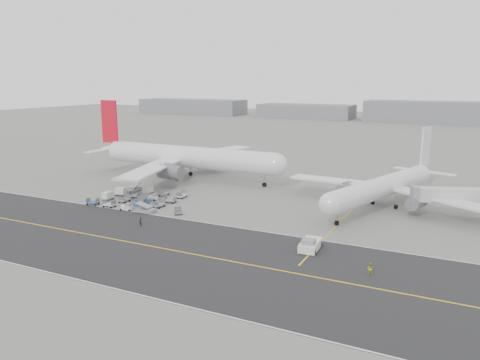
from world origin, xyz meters
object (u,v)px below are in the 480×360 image
at_px(pushback_tug, 310,245).
at_px(ground_crew_a, 140,222).
at_px(airliner_a, 184,157).
at_px(jet_bridge, 455,197).
at_px(ground_crew_b, 370,269).
at_px(airliner_b, 385,186).

distance_m(pushback_tug, ground_crew_a, 33.73).
xyz_separation_m(airliner_a, jet_bridge, (71.63, -9.83, -1.73)).
xyz_separation_m(jet_bridge, ground_crew_a, (-54.48, -32.74, -3.62)).
height_order(pushback_tug, jet_bridge, jet_bridge).
bearing_deg(ground_crew_b, jet_bridge, -109.70).
xyz_separation_m(airliner_a, ground_crew_b, (61.85, -46.41, -5.38)).
bearing_deg(ground_crew_b, airliner_b, -88.08).
xyz_separation_m(pushback_tug, ground_crew_b, (11.04, -5.98, 0.00)).
bearing_deg(airliner_a, pushback_tug, -128.07).
distance_m(pushback_tug, ground_crew_b, 12.55).
xyz_separation_m(airliner_a, ground_crew_a, (17.15, -42.57, -5.36)).
xyz_separation_m(jet_bridge, ground_crew_b, (-9.77, -36.58, -3.65)).
height_order(airliner_b, pushback_tug, airliner_b).
bearing_deg(jet_bridge, airliner_b, 149.78).
xyz_separation_m(airliner_b, pushback_tug, (-6.43, -33.53, -3.85)).
height_order(airliner_a, ground_crew_a, airliner_a).
relative_size(airliner_a, jet_bridge, 3.65).
height_order(jet_bridge, ground_crew_a, jet_bridge).
relative_size(airliner_b, ground_crew_a, 24.55).
relative_size(pushback_tug, jet_bridge, 0.45).
bearing_deg(airliner_b, airliner_a, -168.91).
relative_size(airliner_a, ground_crew_a, 33.64).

